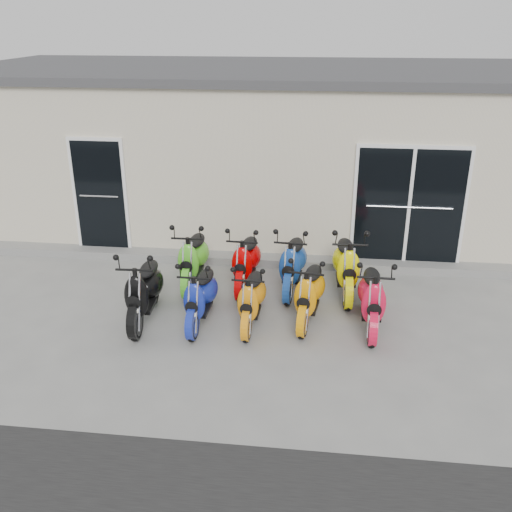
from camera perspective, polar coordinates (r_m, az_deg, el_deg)
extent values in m
plane|color=gray|center=(9.11, -0.45, -5.81)|extent=(80.00, 80.00, 0.00)
cube|color=beige|center=(13.45, 2.36, 10.95)|extent=(14.00, 6.00, 3.20)
cube|color=#3F3F42|center=(13.21, 2.48, 18.10)|extent=(14.20, 6.20, 0.16)
cube|color=gray|center=(10.88, 0.88, -0.39)|extent=(14.00, 0.40, 0.15)
cube|color=black|center=(11.37, -15.34, 6.17)|extent=(1.07, 0.08, 2.22)
cube|color=black|center=(10.68, 15.08, 5.13)|extent=(2.02, 0.08, 2.22)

